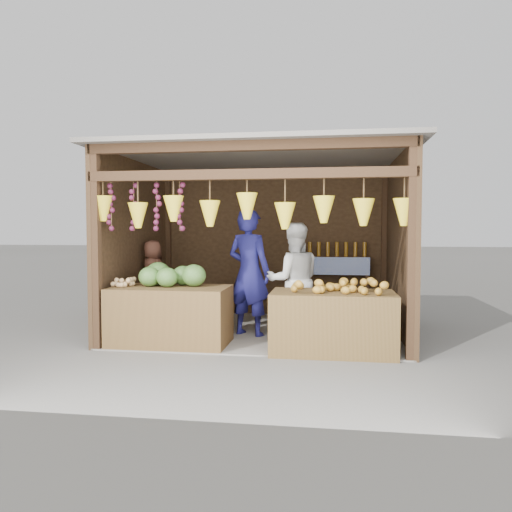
{
  "coord_description": "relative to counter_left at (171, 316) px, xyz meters",
  "views": [
    {
      "loc": [
        0.99,
        -7.39,
        1.53
      ],
      "look_at": [
        -0.08,
        -0.1,
        1.15
      ],
      "focal_mm": 35.0,
      "sensor_mm": 36.0,
      "label": 1
    }
  ],
  "objects": [
    {
      "name": "stall_structure",
      "position": [
        1.05,
        1.02,
        1.28
      ],
      "size": [
        4.3,
        3.3,
        2.66
      ],
      "color": "slate",
      "rests_on": "ground"
    },
    {
      "name": "ground",
      "position": [
        1.08,
        1.07,
        -0.39
      ],
      "size": [
        80.0,
        80.0,
        0.0
      ],
      "primitive_type": "plane",
      "color": "#514F49",
      "rests_on": "ground"
    },
    {
      "name": "man_standing",
      "position": [
        0.94,
        0.72,
        0.53
      ],
      "size": [
        0.79,
        0.66,
        1.83
      ],
      "primitive_type": "imported",
      "rotation": [
        0.0,
        0.0,
        2.75
      ],
      "color": "#15144E",
      "rests_on": "ground"
    },
    {
      "name": "counter_right",
      "position": [
        2.12,
        -0.08,
        -0.01
      ],
      "size": [
        1.53,
        0.85,
        0.76
      ],
      "primitive_type": "cube",
      "color": "#463117",
      "rests_on": "ground"
    },
    {
      "name": "mango_pile",
      "position": [
        2.21,
        -0.12,
        0.48
      ],
      "size": [
        1.4,
        0.64,
        0.22
      ],
      "primitive_type": null,
      "color": "orange",
      "rests_on": "counter_right"
    },
    {
      "name": "stool",
      "position": [
        -0.68,
        1.19,
        -0.24
      ],
      "size": [
        0.32,
        0.32,
        0.3
      ],
      "primitive_type": "cube",
      "color": "black",
      "rests_on": "ground"
    },
    {
      "name": "counter_left",
      "position": [
        0.0,
        0.0,
        0.0
      ],
      "size": [
        1.54,
        0.85,
        0.78
      ],
      "primitive_type": "cube",
      "color": "#4D3319",
      "rests_on": "ground"
    },
    {
      "name": "back_shelf",
      "position": [
        2.13,
        2.35,
        0.48
      ],
      "size": [
        1.25,
        0.32,
        1.32
      ],
      "color": "#382314",
      "rests_on": "ground"
    },
    {
      "name": "melon_pile",
      "position": [
        -0.05,
        0.09,
        0.55
      ],
      "size": [
        1.0,
        0.5,
        0.32
      ],
      "primitive_type": null,
      "color": "#245516",
      "rests_on": "counter_left"
    },
    {
      "name": "woman_standing",
      "position": [
        1.58,
        0.7,
        0.43
      ],
      "size": [
        0.92,
        0.79,
        1.63
      ],
      "primitive_type": "imported",
      "rotation": [
        0.0,
        0.0,
        3.38
      ],
      "color": "silver",
      "rests_on": "ground"
    },
    {
      "name": "tanfruit_pile",
      "position": [
        -0.65,
        -0.02,
        0.45
      ],
      "size": [
        0.34,
        0.4,
        0.13
      ],
      "primitive_type": null,
      "color": "#B08451",
      "rests_on": "counter_left"
    },
    {
      "name": "vendor_seated",
      "position": [
        -0.68,
        1.19,
        0.45
      ],
      "size": [
        0.61,
        0.61,
        1.07
      ],
      "primitive_type": "imported",
      "rotation": [
        0.0,
        0.0,
        2.36
      ],
      "color": "#532E21",
      "rests_on": "stool"
    }
  ]
}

